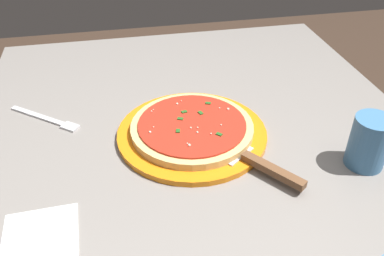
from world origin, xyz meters
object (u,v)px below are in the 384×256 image
at_px(pizza_server, 254,161).
at_px(fork, 48,119).
at_px(serving_plate, 192,133).
at_px(napkin_folded_right, 40,241).
at_px(cup_tall_drink, 369,142).
at_px(pizza, 192,127).

relative_size(pizza_server, fork, 1.29).
xyz_separation_m(serving_plate, pizza_server, (-0.12, -0.09, 0.01)).
distance_m(pizza_server, napkin_folded_right, 0.39).
bearing_deg(pizza_server, napkin_folded_right, 104.51).
xyz_separation_m(pizza_server, cup_tall_drink, (-0.03, -0.21, 0.03)).
bearing_deg(pizza_server, pizza, 36.90).
bearing_deg(cup_tall_drink, pizza_server, 82.36).
distance_m(pizza, cup_tall_drink, 0.34).
distance_m(pizza, napkin_folded_right, 0.36).
bearing_deg(cup_tall_drink, pizza, 63.33).
bearing_deg(napkin_folded_right, pizza_server, -75.49).
bearing_deg(cup_tall_drink, fork, 65.77).
bearing_deg(serving_plate, cup_tall_drink, -116.67).
height_order(pizza, napkin_folded_right, pizza).
distance_m(pizza_server, cup_tall_drink, 0.21).
bearing_deg(pizza, cup_tall_drink, -116.67).
distance_m(serving_plate, napkin_folded_right, 0.36).
distance_m(serving_plate, fork, 0.32).
height_order(pizza, cup_tall_drink, cup_tall_drink).
relative_size(serving_plate, napkin_folded_right, 2.29).
distance_m(napkin_folded_right, fork, 0.34).
height_order(pizza, fork, pizza).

